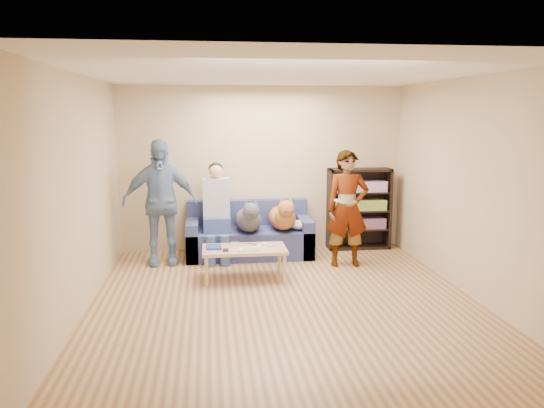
{
  "coord_description": "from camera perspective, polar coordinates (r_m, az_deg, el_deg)",
  "views": [
    {
      "loc": [
        -0.86,
        -5.86,
        2.17
      ],
      "look_at": [
        0.0,
        1.2,
        0.95
      ],
      "focal_mm": 35.0,
      "sensor_mm": 36.0,
      "label": 1
    }
  ],
  "objects": [
    {
      "name": "bookshelf",
      "position": [
        8.67,
        9.32,
        -0.31
      ],
      "size": [
        1.0,
        0.34,
        1.3
      ],
      "color": "black",
      "rests_on": "ground"
    },
    {
      "name": "wall_right",
      "position": [
        6.69,
        20.83,
        1.63
      ],
      "size": [
        0.0,
        5.0,
        5.0
      ],
      "primitive_type": "plane",
      "rotation": [
        1.57,
        0.0,
        -1.57
      ],
      "color": "tan",
      "rests_on": "ground"
    },
    {
      "name": "headphone_cup_a",
      "position": [
        7.01,
        -1.35,
        -4.65
      ],
      "size": [
        0.07,
        0.07,
        0.02
      ],
      "primitive_type": "cylinder",
      "color": "white",
      "rests_on": "coffee_table"
    },
    {
      "name": "papers",
      "position": [
        6.92,
        -2.52,
        -4.86
      ],
      "size": [
        0.26,
        0.2,
        0.02
      ],
      "primitive_type": "cube",
      "color": "beige",
      "rests_on": "coffee_table"
    },
    {
      "name": "ground",
      "position": [
        6.31,
        1.33,
        -10.39
      ],
      "size": [
        5.0,
        5.0,
        0.0
      ],
      "primitive_type": "plane",
      "color": "brown",
      "rests_on": "ground"
    },
    {
      "name": "notebook_blue",
      "position": [
        7.04,
        -6.28,
        -4.61
      ],
      "size": [
        0.2,
        0.26,
        0.03
      ],
      "primitive_type": "cube",
      "color": "navy",
      "rests_on": "coffee_table"
    },
    {
      "name": "wall_back",
      "position": [
        8.45,
        -1.06,
        3.82
      ],
      "size": [
        4.5,
        0.0,
        4.5
      ],
      "primitive_type": "plane",
      "rotation": [
        1.57,
        0.0,
        0.0
      ],
      "color": "tan",
      "rests_on": "ground"
    },
    {
      "name": "camera_silver",
      "position": [
        7.12,
        -4.03,
        -4.32
      ],
      "size": [
        0.11,
        0.06,
        0.05
      ],
      "primitive_type": "cube",
      "color": "silver",
      "rests_on": "coffee_table"
    },
    {
      "name": "sofa",
      "position": [
        8.2,
        -2.49,
        -3.6
      ],
      "size": [
        1.9,
        0.85,
        0.82
      ],
      "color": "#515B93",
      "rests_on": "ground"
    },
    {
      "name": "held_controller",
      "position": [
        7.34,
        7.02,
        0.37
      ],
      "size": [
        0.07,
        0.12,
        0.03
      ],
      "primitive_type": "cube",
      "rotation": [
        0.0,
        0.0,
        0.3
      ],
      "color": "white",
      "rests_on": "person_standing_right"
    },
    {
      "name": "dog_tan",
      "position": [
        8.0,
        1.18,
        -1.36
      ],
      "size": [
        0.4,
        1.16,
        0.58
      ],
      "color": "#B65A37",
      "rests_on": "sofa"
    },
    {
      "name": "pen_orange",
      "position": [
        6.86,
        -3.07,
        -5.03
      ],
      "size": [
        0.13,
        0.06,
        0.01
      ],
      "primitive_type": "cylinder",
      "rotation": [
        0.0,
        1.57,
        0.35
      ],
      "color": "#C45A1B",
      "rests_on": "coffee_table"
    },
    {
      "name": "person_seated",
      "position": [
        7.95,
        -5.98,
        -0.44
      ],
      "size": [
        0.4,
        0.73,
        1.47
      ],
      "color": "#424E93",
      "rests_on": "sofa"
    },
    {
      "name": "pen_black",
      "position": [
        7.19,
        -2.14,
        -4.32
      ],
      "size": [
        0.13,
        0.08,
        0.01
      ],
      "primitive_type": "cylinder",
      "rotation": [
        0.0,
        1.57,
        -0.52
      ],
      "color": "black",
      "rests_on": "coffee_table"
    },
    {
      "name": "blanket",
      "position": [
        8.08,
        3.19,
        -2.23
      ],
      "size": [
        0.4,
        0.34,
        0.14
      ],
      "primitive_type": "ellipsoid",
      "color": "#B4B4B9",
      "rests_on": "sofa"
    },
    {
      "name": "wall_front",
      "position": [
        3.58,
        7.17,
        -4.4
      ],
      "size": [
        4.5,
        0.0,
        4.5
      ],
      "primitive_type": "plane",
      "rotation": [
        -1.57,
        0.0,
        0.0
      ],
      "color": "tan",
      "rests_on": "ground"
    },
    {
      "name": "person_standing_right",
      "position": [
        7.61,
        8.1,
        -0.51
      ],
      "size": [
        0.62,
        0.42,
        1.66
      ],
      "primitive_type": "imported",
      "rotation": [
        0.0,
        0.0,
        -0.05
      ],
      "color": "gray",
      "rests_on": "ground"
    },
    {
      "name": "ceiling",
      "position": [
        5.94,
        1.43,
        13.89
      ],
      "size": [
        5.0,
        5.0,
        0.0
      ],
      "primitive_type": "plane",
      "rotation": [
        3.14,
        0.0,
        0.0
      ],
      "color": "white",
      "rests_on": "ground"
    },
    {
      "name": "wall_left",
      "position": [
        6.09,
        -20.08,
        0.93
      ],
      "size": [
        0.0,
        5.0,
        5.0
      ],
      "primitive_type": "plane",
      "rotation": [
        1.57,
        0.0,
        1.57
      ],
      "color": "tan",
      "rests_on": "ground"
    },
    {
      "name": "coffee_table",
      "position": [
        7.02,
        -2.99,
        -5.1
      ],
      "size": [
        1.1,
        0.6,
        0.42
      ],
      "color": "tan",
      "rests_on": "ground"
    },
    {
      "name": "person_standing_left",
      "position": [
        7.78,
        -11.97,
        0.19
      ],
      "size": [
        1.09,
        0.52,
        1.82
      ],
      "primitive_type": "imported",
      "rotation": [
        0.0,
        0.0,
        0.08
      ],
      "color": "#748BBA",
      "rests_on": "ground"
    },
    {
      "name": "controller_a",
      "position": [
        7.13,
        -0.8,
        -4.35
      ],
      "size": [
        0.04,
        0.13,
        0.03
      ],
      "primitive_type": "cube",
      "color": "white",
      "rests_on": "coffee_table"
    },
    {
      "name": "wallet",
      "position": [
        6.88,
        -5.01,
        -4.97
      ],
      "size": [
        0.07,
        0.12,
        0.02
      ],
      "primitive_type": "cube",
      "color": "black",
      "rests_on": "coffee_table"
    },
    {
      "name": "magazine",
      "position": [
        6.94,
        -2.29,
        -4.71
      ],
      "size": [
        0.22,
        0.17,
        0.01
      ],
      "primitive_type": "cube",
      "color": "#B3A78F",
      "rests_on": "coffee_table"
    },
    {
      "name": "dog_gray",
      "position": [
        7.88,
        -2.5,
        -1.55
      ],
      "size": [
        0.4,
        1.24,
        0.57
      ],
      "color": "#4C4F57",
      "rests_on": "sofa"
    },
    {
      "name": "controller_b",
      "position": [
        7.06,
        -0.08,
        -4.49
      ],
      "size": [
        0.09,
        0.06,
        0.03
      ],
      "primitive_type": "cube",
      "color": "silver",
      "rests_on": "coffee_table"
    },
    {
      "name": "headphone_cup_b",
      "position": [
        7.08,
        -1.41,
        -4.49
      ],
      "size": [
        0.07,
        0.07,
        0.02
      ],
      "primitive_type": "cylinder",
      "color": "white",
      "rests_on": "coffee_table"
    }
  ]
}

